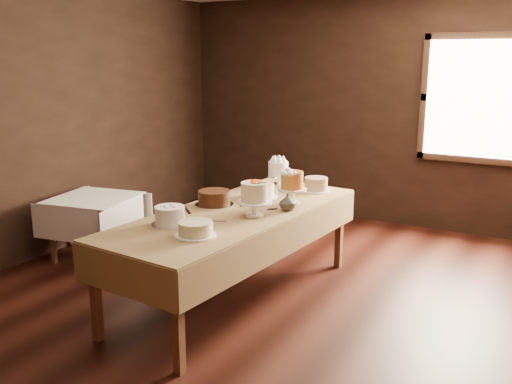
# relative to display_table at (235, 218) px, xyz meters

# --- Properties ---
(floor) EXTENTS (5.00, 6.00, 0.01)m
(floor) POSITION_rel_display_table_xyz_m (0.13, -0.07, -0.73)
(floor) COLOR black
(floor) RESTS_ON ground
(wall_back) EXTENTS (5.00, 0.02, 2.80)m
(wall_back) POSITION_rel_display_table_xyz_m (0.13, 2.93, 0.67)
(wall_back) COLOR black
(wall_back) RESTS_ON ground
(wall_left) EXTENTS (0.02, 6.00, 2.80)m
(wall_left) POSITION_rel_display_table_xyz_m (-2.37, -0.07, 0.67)
(wall_left) COLOR black
(wall_left) RESTS_ON ground
(window) EXTENTS (1.10, 0.05, 1.30)m
(window) POSITION_rel_display_table_xyz_m (1.43, 2.87, 0.87)
(window) COLOR #FFEABF
(window) RESTS_ON wall_back
(display_table) EXTENTS (1.21, 2.64, 0.79)m
(display_table) POSITION_rel_display_table_xyz_m (0.00, 0.00, 0.00)
(display_table) COLOR #502C17
(display_table) RESTS_ON ground
(side_table) EXTENTS (0.91, 0.91, 0.65)m
(side_table) POSITION_rel_display_table_xyz_m (-1.82, 0.15, -0.15)
(side_table) COLOR #502C17
(side_table) RESTS_ON ground
(cake_meringue) EXTENTS (0.27, 0.27, 0.26)m
(cake_meringue) POSITION_rel_display_table_xyz_m (-0.14, 1.06, 0.17)
(cake_meringue) COLOR silver
(cake_meringue) RESTS_ON display_table
(cake_speckled) EXTENTS (0.28, 0.28, 0.13)m
(cake_speckled) POSITION_rel_display_table_xyz_m (0.30, 1.02, 0.12)
(cake_speckled) COLOR white
(cake_speckled) RESTS_ON display_table
(cake_lattice) EXTENTS (0.33, 0.33, 0.12)m
(cake_lattice) POSITION_rel_display_table_xyz_m (-0.05, 0.53, 0.12)
(cake_lattice) COLOR white
(cake_lattice) RESTS_ON display_table
(cake_caramel) EXTENTS (0.27, 0.27, 0.30)m
(cake_caramel) POSITION_rel_display_table_xyz_m (0.30, 0.48, 0.19)
(cake_caramel) COLOR white
(cake_caramel) RESTS_ON display_table
(cake_chocolate) EXTENTS (0.39, 0.39, 0.13)m
(cake_chocolate) POSITION_rel_display_table_xyz_m (-0.26, 0.07, 0.12)
(cake_chocolate) COLOR silver
(cake_chocolate) RESTS_ON display_table
(cake_flowers) EXTENTS (0.29, 0.29, 0.30)m
(cake_flowers) POSITION_rel_display_table_xyz_m (0.22, -0.05, 0.19)
(cake_flowers) COLOR white
(cake_flowers) RESTS_ON display_table
(cake_swirl) EXTENTS (0.32, 0.32, 0.15)m
(cake_swirl) POSITION_rel_display_table_xyz_m (-0.23, -0.59, 0.13)
(cake_swirl) COLOR silver
(cake_swirl) RESTS_ON display_table
(cake_cream) EXTENTS (0.36, 0.36, 0.11)m
(cake_cream) POSITION_rel_display_table_xyz_m (0.10, -0.72, 0.11)
(cake_cream) COLOR white
(cake_cream) RESTS_ON display_table
(cake_server_a) EXTENTS (0.23, 0.11, 0.01)m
(cake_server_a) POSITION_rel_display_table_xyz_m (0.04, -0.33, 0.06)
(cake_server_a) COLOR silver
(cake_server_a) RESTS_ON display_table
(cake_server_c) EXTENTS (0.10, 0.24, 0.01)m
(cake_server_c) POSITION_rel_display_table_xyz_m (0.02, 0.30, 0.06)
(cake_server_c) COLOR silver
(cake_server_c) RESTS_ON display_table
(cake_server_d) EXTENTS (0.18, 0.19, 0.01)m
(cake_server_d) POSITION_rel_display_table_xyz_m (0.33, 0.29, 0.06)
(cake_server_d) COLOR silver
(cake_server_d) RESTS_ON display_table
(cake_server_e) EXTENTS (0.19, 0.18, 0.01)m
(cake_server_e) POSITION_rel_display_table_xyz_m (-0.33, -0.22, 0.06)
(cake_server_e) COLOR silver
(cake_server_e) RESTS_ON display_table
(flower_vase) EXTENTS (0.18, 0.18, 0.15)m
(flower_vase) POSITION_rel_display_table_xyz_m (0.37, 0.24, 0.13)
(flower_vase) COLOR #2D2823
(flower_vase) RESTS_ON display_table
(flower_bouquet) EXTENTS (0.14, 0.14, 0.20)m
(flower_bouquet) POSITION_rel_display_table_xyz_m (0.37, 0.24, 0.33)
(flower_bouquet) COLOR white
(flower_bouquet) RESTS_ON flower_vase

